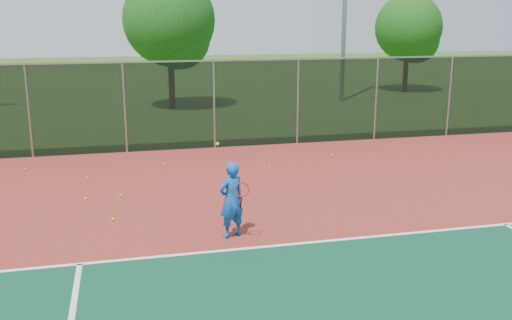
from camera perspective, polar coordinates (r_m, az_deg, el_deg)
The scene contains 13 objects.
court_apron at distance 11.91m, azimuth 18.71°, elevation -8.64°, with size 30.00×20.00×0.02m, color maroon.
fence_back at distance 20.37m, azimuth 4.19°, elevation 5.94°, with size 30.00×0.06×3.03m.
tennis_player at distance 11.72m, azimuth -2.48°, elevation -3.99°, with size 0.69×0.71×2.01m.
practice_ball_0 at distance 14.89m, azimuth -13.38°, elevation -3.49°, with size 0.07×0.07×0.07m, color yellow.
practice_ball_1 at distance 13.24m, azimuth -14.11°, elevation -5.77°, with size 0.07×0.07×0.07m, color yellow.
practice_ball_2 at distance 14.88m, azimuth -16.65°, elevation -3.72°, with size 0.07×0.07×0.07m, color yellow.
practice_ball_3 at distance 17.79m, azimuth -9.10°, elevation -0.37°, with size 0.07×0.07×0.07m, color yellow.
practice_ball_4 at distance 16.72m, azimuth -16.52°, elevation -1.74°, with size 0.07×0.07×0.07m, color yellow.
practice_ball_5 at distance 18.32m, azimuth -22.12°, elevation -0.84°, with size 0.07×0.07×0.07m, color yellow.
practice_ball_6 at distance 17.22m, azimuth 1.36°, elevation -0.69°, with size 0.07×0.07×0.07m, color yellow.
practice_ball_8 at distance 18.82m, azimuth 7.63°, elevation 0.48°, with size 0.07×0.07×0.07m, color yellow.
tree_back_left at distance 28.38m, azimuth -8.44°, elevation 13.28°, with size 4.44×4.44×6.52m.
tree_back_mid at distance 35.78m, azimuth 15.17°, elevation 12.38°, with size 3.94×3.94×5.79m.
Camera 1 is at (-6.06, -7.23, 4.49)m, focal length 40.00 mm.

